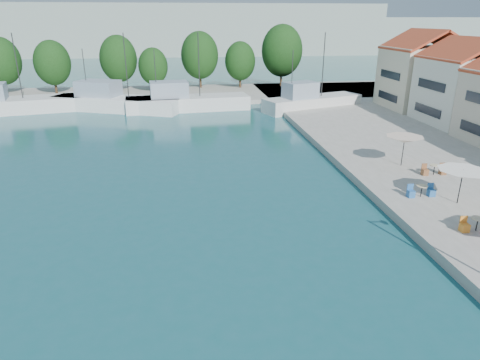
{
  "coord_description": "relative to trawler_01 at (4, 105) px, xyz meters",
  "views": [
    {
      "loc": [
        -6.09,
        -1.03,
        11.36
      ],
      "look_at": [
        -2.6,
        26.0,
        1.08
      ],
      "focal_mm": 32.0,
      "sensor_mm": 36.0,
      "label": 1
    }
  ],
  "objects": [
    {
      "name": "umbrella_white",
      "position": [
        39.6,
        -35.59,
        1.47
      ],
      "size": [
        3.04,
        3.04,
        2.19
      ],
      "color": "black",
      "rests_on": "quay_right"
    },
    {
      "name": "umbrella_cream",
      "position": [
        39.63,
        -28.19,
        1.63
      ],
      "size": [
        2.88,
        2.88,
        2.35
      ],
      "color": "black",
      "rests_on": "quay_right"
    },
    {
      "name": "trawler_02",
      "position": [
        13.76,
        0.04,
        0.0
      ],
      "size": [
        17.73,
        10.58,
        10.2
      ],
      "rotation": [
        0.0,
        0.0,
        -0.38
      ],
      "color": "white",
      "rests_on": "ground"
    },
    {
      "name": "tree_07",
      "position": [
        32.34,
        13.99,
        3.82
      ],
      "size": [
        5.02,
        5.02,
        7.44
      ],
      "color": "#3F2B19",
      "rests_on": "quay_far"
    },
    {
      "name": "tree_04",
      "position": [
        12.93,
        13.34,
        4.46
      ],
      "size": [
        5.77,
        5.77,
        8.54
      ],
      "color": "#3F2B19",
      "rests_on": "quay_far"
    },
    {
      "name": "cafe_table_01",
      "position": [
        38.37,
        -39.18,
        -0.18
      ],
      "size": [
        1.82,
        0.7,
        0.76
      ],
      "color": "black",
      "rests_on": "quay_right"
    },
    {
      "name": "trawler_03",
      "position": [
        23.02,
        -1.06,
        0.0
      ],
      "size": [
        16.4,
        5.85,
        10.2
      ],
      "rotation": [
        0.0,
        0.0,
        0.11
      ],
      "color": "silver",
      "rests_on": "ground"
    },
    {
      "name": "cafe_table_02",
      "position": [
        37.88,
        -34.31,
        -0.18
      ],
      "size": [
        1.82,
        0.7,
        0.76
      ],
      "color": "black",
      "rests_on": "quay_right"
    },
    {
      "name": "tree_05",
      "position": [
        18.35,
        11.56,
        3.41
      ],
      "size": [
        4.54,
        4.54,
        6.72
      ],
      "color": "#3F2B19",
      "rests_on": "quay_far"
    },
    {
      "name": "cafe_table_03",
      "position": [
        40.98,
        -30.52,
        -0.18
      ],
      "size": [
        1.82,
        0.7,
        0.76
      ],
      "color": "black",
      "rests_on": "quay_right"
    },
    {
      "name": "building_05",
      "position": [
        53.12,
        -15.06,
        4.19
      ],
      "size": [
        8.4,
        8.8,
        9.7
      ],
      "color": "white",
      "rests_on": "quay_right"
    },
    {
      "name": "tree_08",
      "position": [
        39.48,
        14.73,
        5.35
      ],
      "size": [
        6.81,
        6.81,
        10.08
      ],
      "color": "#3F2B19",
      "rests_on": "quay_far"
    },
    {
      "name": "trawler_04",
      "position": [
        39.45,
        -3.38,
        0.0
      ],
      "size": [
        14.09,
        8.03,
        10.2
      ],
      "rotation": [
        0.0,
        0.0,
        0.35
      ],
      "color": "silver",
      "rests_on": "ground"
    },
    {
      "name": "hill_west",
      "position": [
        -0.88,
        102.94,
        6.93
      ],
      "size": [
        180.0,
        40.0,
        16.0
      ],
      "primitive_type": "cube",
      "color": "#919F93",
      "rests_on": "ground"
    },
    {
      "name": "tree_06",
      "position": [
        25.76,
        14.77,
        4.73
      ],
      "size": [
        6.09,
        6.09,
        9.01
      ],
      "color": "#3F2B19",
      "rests_on": "quay_far"
    },
    {
      "name": "tree_03",
      "position": [
        3.4,
        11.58,
        4.1
      ],
      "size": [
        5.35,
        5.35,
        7.92
      ],
      "color": "#3F2B19",
      "rests_on": "quay_far"
    },
    {
      "name": "trawler_01",
      "position": [
        0.0,
        0.0,
        0.0
      ],
      "size": [
        18.71,
        8.62,
        10.2
      ],
      "rotation": [
        0.0,
        0.0,
        0.22
      ],
      "color": "silver",
      "rests_on": "ground"
    },
    {
      "name": "building_06",
      "position": [
        53.12,
        -6.06,
        4.43
      ],
      "size": [
        9.0,
        8.8,
        10.2
      ],
      "color": "beige",
      "rests_on": "quay_right"
    },
    {
      "name": "quay_far",
      "position": [
        21.12,
        9.94,
        -0.77
      ],
      "size": [
        90.0,
        16.0,
        0.6
      ],
      "primitive_type": "cube",
      "color": "gray",
      "rests_on": "ground"
    },
    {
      "name": "tree_02",
      "position": [
        -4.16,
        12.44,
        4.38
      ],
      "size": [
        5.67,
        5.67,
        8.4
      ],
      "color": "#3F2B19",
      "rests_on": "quay_far"
    },
    {
      "name": "hill_east",
      "position": [
        69.12,
        122.94,
        4.93
      ],
      "size": [
        140.0,
        40.0,
        12.0
      ],
      "primitive_type": "cube",
      "color": "#919F93",
      "rests_on": "ground"
    }
  ]
}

